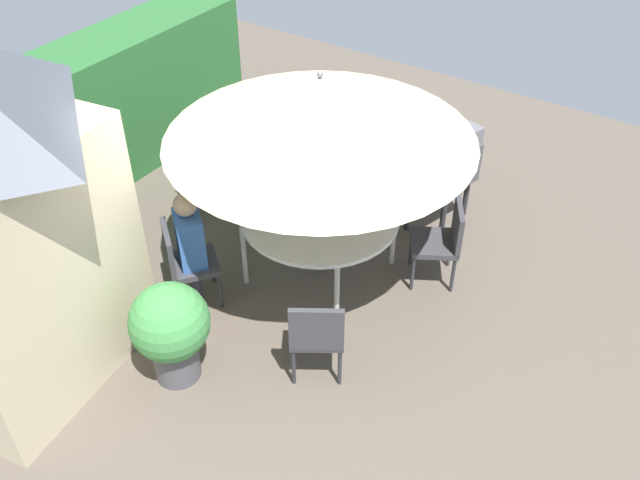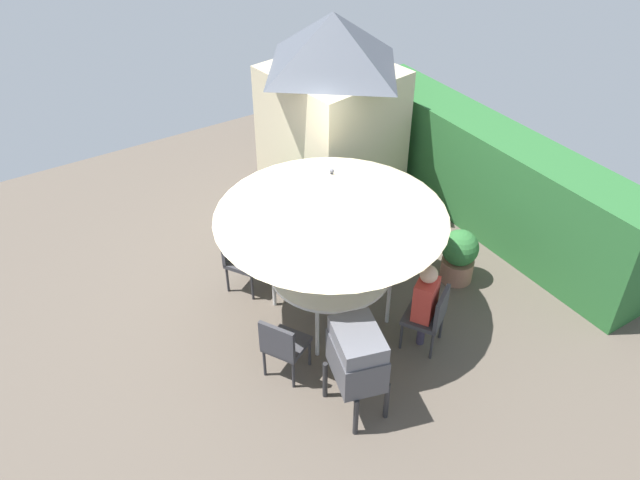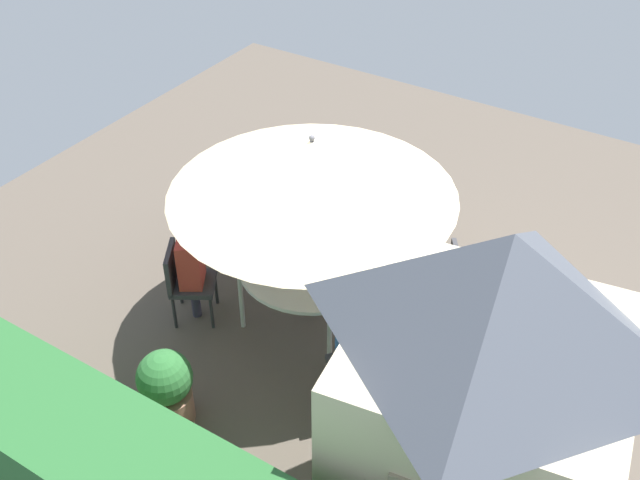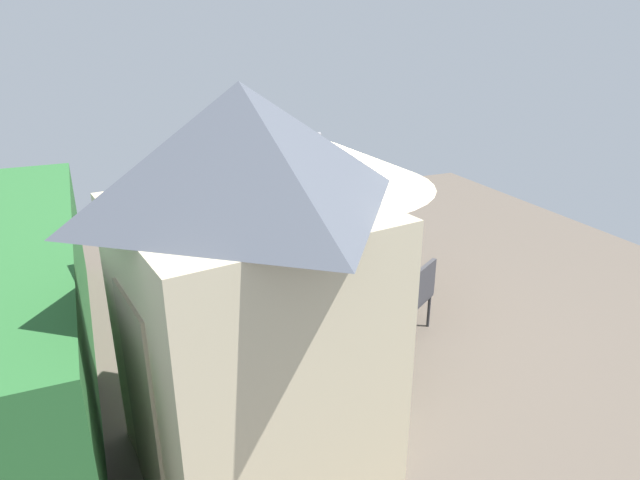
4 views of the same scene
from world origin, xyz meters
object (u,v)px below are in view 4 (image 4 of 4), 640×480
at_px(chair_toward_house, 369,238).
at_px(person_in_blue, 287,289).
at_px(patio_umbrella, 319,162).
at_px(chair_near_shed, 241,243).
at_px(chair_far_side, 285,314).
at_px(potted_plant_by_grill, 165,286).
at_px(patio_table, 319,252).
at_px(bbq_grill, 318,205).
at_px(person_in_red, 245,227).
at_px(chair_toward_hedge, 415,292).
at_px(garden_shed, 249,290).
at_px(potted_plant_by_shed, 364,333).

height_order(chair_toward_house, person_in_blue, person_in_blue).
bearing_deg(patio_umbrella, chair_near_shed, 31.84).
bearing_deg(chair_far_side, person_in_blue, -38.92).
xyz_separation_m(chair_far_side, person_in_blue, (0.07, -0.05, 0.26)).
height_order(chair_near_shed, potted_plant_by_grill, chair_near_shed).
bearing_deg(patio_table, bbq_grill, -22.78).
height_order(bbq_grill, chair_far_side, bbq_grill).
bearing_deg(chair_far_side, person_in_red, -4.88).
height_order(bbq_grill, person_in_blue, person_in_blue).
bearing_deg(chair_toward_house, patio_table, 119.70).
height_order(bbq_grill, chair_toward_hedge, bbq_grill).
xyz_separation_m(garden_shed, person_in_red, (3.55, -0.96, -0.82)).
bearing_deg(garden_shed, patio_table, -33.60).
relative_size(garden_shed, person_in_red, 2.49).
bearing_deg(patio_table, chair_toward_hedge, -147.70).
distance_m(chair_toward_house, person_in_red, 1.83).
bearing_deg(garden_shed, person_in_red, -15.14).
bearing_deg(person_in_red, garden_shed, 164.86).
distance_m(chair_near_shed, person_in_red, 0.28).
distance_m(chair_toward_house, potted_plant_by_grill, 3.01).
xyz_separation_m(chair_toward_hedge, potted_plant_by_grill, (1.53, 2.66, -0.09)).
bearing_deg(potted_plant_by_grill, chair_toward_hedge, -119.82).
height_order(potted_plant_by_grill, person_in_red, person_in_red).
relative_size(patio_umbrella, potted_plant_by_shed, 2.89).
bearing_deg(potted_plant_by_shed, chair_far_side, 35.80).
bearing_deg(patio_table, person_in_blue, 141.08).
distance_m(chair_far_side, person_in_red, 2.18).
distance_m(chair_toward_hedge, person_in_red, 2.66).
bearing_deg(patio_umbrella, patio_table, -45.00).
bearing_deg(person_in_red, chair_near_shed, 31.84).
height_order(garden_shed, potted_plant_by_grill, garden_shed).
relative_size(chair_toward_hedge, potted_plant_by_grill, 1.10).
bearing_deg(patio_umbrella, chair_toward_house, -60.30).
xyz_separation_m(chair_far_side, potted_plant_by_shed, (-0.78, -0.56, 0.05)).
distance_m(chair_far_side, chair_toward_hedge, 1.59).
bearing_deg(chair_toward_house, chair_far_side, 130.97).
relative_size(patio_table, patio_umbrella, 0.55).
bearing_deg(potted_plant_by_shed, person_in_blue, 30.99).
bearing_deg(patio_table, patio_umbrella, 135.00).
bearing_deg(person_in_red, chair_toward_house, -105.39).
height_order(chair_near_shed, person_in_blue, person_in_blue).
xyz_separation_m(garden_shed, chair_toward_hedge, (1.31, -2.37, -1.08)).
distance_m(garden_shed, patio_umbrella, 2.97).
xyz_separation_m(patio_umbrella, bbq_grill, (1.46, -0.61, -1.06)).
distance_m(patio_table, potted_plant_by_grill, 1.99).
xyz_separation_m(chair_near_shed, chair_far_side, (-2.23, 0.14, 0.00)).
xyz_separation_m(patio_umbrella, potted_plant_by_shed, (-1.84, 0.30, -1.33)).
relative_size(potted_plant_by_shed, person_in_blue, 0.79).
height_order(patio_table, chair_far_side, chair_far_side).
bearing_deg(chair_near_shed, potted_plant_by_grill, 123.15).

